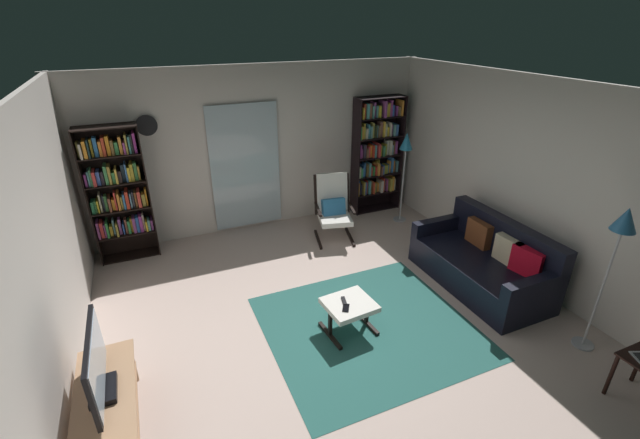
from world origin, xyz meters
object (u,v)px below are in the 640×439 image
television (97,367)px  leather_sofa (484,263)px  bookshelf_near_sofa (377,152)px  tv_stand (108,407)px  lounge_armchair (333,206)px  ottoman (349,308)px  bookshelf_near_tv (118,190)px  cell_phone (346,308)px  floor_lamp_by_sofa (621,234)px  floor_lamp_by_shelf (406,150)px  tv_remote (344,301)px  wall_clock (147,125)px

television → leather_sofa: (4.46, 0.51, -0.42)m
television → bookshelf_near_sofa: bookshelf_near_sofa is taller
tv_stand → lounge_armchair: lounge_armchair is taller
leather_sofa → ottoman: leather_sofa is taller
bookshelf_near_tv → cell_phone: 3.62m
television → bookshelf_near_tv: bearing=86.2°
floor_lamp_by_sofa → floor_lamp_by_shelf: (-0.09, 3.45, -0.09)m
ottoman → cell_phone: bearing=-137.2°
bookshelf_near_tv → lounge_armchair: bearing=-12.0°
bookshelf_near_tv → cell_phone: (2.12, -2.85, -0.65)m
tv_stand → leather_sofa: size_ratio=0.65×
television → leather_sofa: 4.51m
leather_sofa → tv_remote: 2.09m
bookshelf_near_tv → floor_lamp_by_shelf: 4.38m
bookshelf_near_tv → tv_stand: bearing=-93.8°
television → ottoman: size_ratio=1.59×
bookshelf_near_tv → television: bearing=-93.8°
wall_clock → cell_phone: bearing=-62.4°
cell_phone → wall_clock: wall_clock is taller
bookshelf_near_sofa → wall_clock: (-3.64, 0.15, 0.76)m
lounge_armchair → floor_lamp_by_shelf: bearing=3.8°
wall_clock → bookshelf_near_sofa: bearing=-2.3°
bookshelf_near_tv → floor_lamp_by_shelf: bearing=-7.2°
tv_stand → television: (0.00, 0.01, 0.43)m
bookshelf_near_tv → bookshelf_near_sofa: 4.16m
bookshelf_near_sofa → floor_lamp_by_shelf: bearing=-74.2°
bookshelf_near_sofa → wall_clock: bookshelf_near_sofa is taller
wall_clock → ottoman: bearing=-60.6°
ottoman → floor_lamp_by_shelf: size_ratio=0.36×
cell_phone → floor_lamp_by_sofa: 2.75m
tv_stand → tv_remote: bearing=10.0°
bookshelf_near_sofa → cell_phone: size_ratio=14.48×
bookshelf_near_sofa → ottoman: bearing=-124.6°
bookshelf_near_sofa → tv_remote: 3.51m
leather_sofa → lounge_armchair: 2.37m
floor_lamp_by_shelf → wall_clock: 3.94m
television → cell_phone: (2.33, 0.30, -0.35)m
lounge_armchair → floor_lamp_by_sofa: size_ratio=0.63×
bookshelf_near_sofa → cell_phone: (-2.04, -2.92, -0.70)m
bookshelf_near_sofa → leather_sofa: bookshelf_near_sofa is taller
wall_clock → television: bearing=-102.3°
tv_stand → floor_lamp_by_shelf: bearing=29.8°
floor_lamp_by_shelf → leather_sofa: bearing=-92.4°
television → bookshelf_near_tv: bookshelf_near_tv is taller
ottoman → lounge_armchair: bearing=69.4°
tv_remote → cell_phone: (-0.04, -0.12, -0.00)m
tv_stand → cell_phone: (2.34, 0.31, 0.08)m
tv_remote → wall_clock: bearing=133.7°
tv_remote → floor_lamp_by_shelf: bearing=59.7°
wall_clock → tv_stand: bearing=-102.3°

